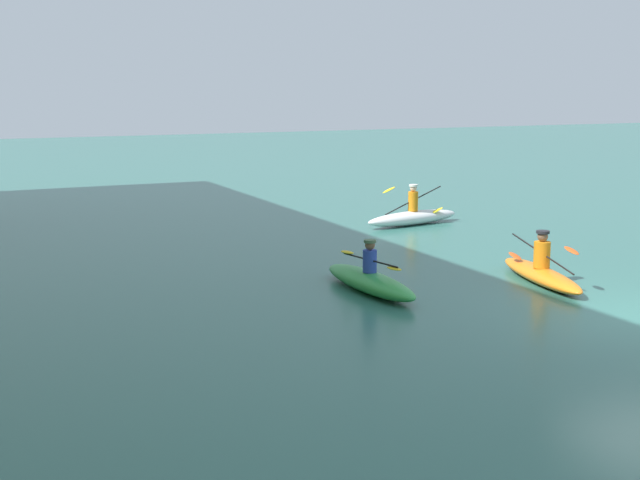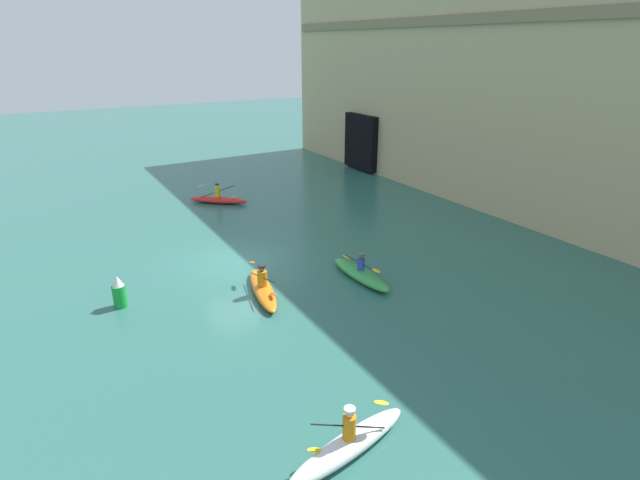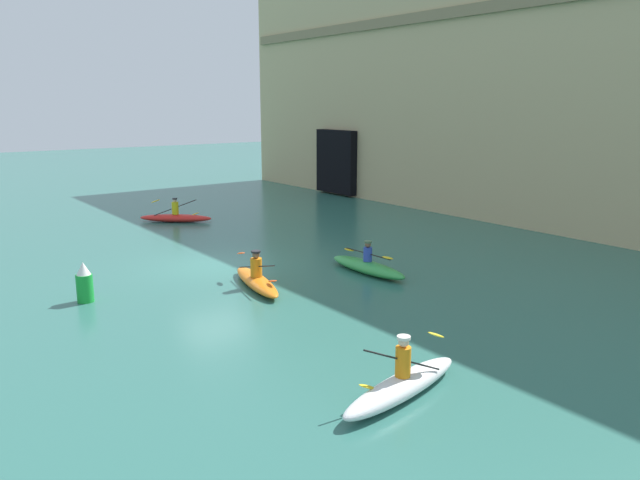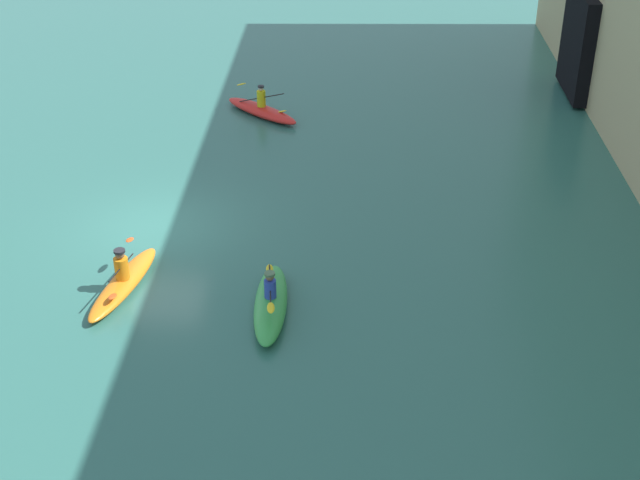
{
  "view_description": "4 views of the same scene",
  "coord_description": "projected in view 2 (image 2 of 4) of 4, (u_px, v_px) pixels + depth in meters",
  "views": [
    {
      "loc": [
        -12.1,
        12.2,
        4.36
      ],
      "look_at": [
        4.48,
        4.59,
        1.1
      ],
      "focal_mm": 50.0,
      "sensor_mm": 36.0,
      "label": 1
    },
    {
      "loc": [
        18.49,
        -6.62,
        8.63
      ],
      "look_at": [
        2.28,
        2.83,
        1.21
      ],
      "focal_mm": 28.0,
      "sensor_mm": 36.0,
      "label": 2
    },
    {
      "loc": [
        19.35,
        -9.57,
        5.6
      ],
      "look_at": [
        3.66,
        1.95,
        1.29
      ],
      "focal_mm": 35.0,
      "sensor_mm": 36.0,
      "label": 3
    },
    {
      "loc": [
        21.92,
        5.56,
        12.49
      ],
      "look_at": [
        2.82,
        4.81,
        1.33
      ],
      "focal_mm": 50.0,
      "sensor_mm": 36.0,
      "label": 4
    }
  ],
  "objects": [
    {
      "name": "ground_plane",
      "position": [
        235.0,
        262.0,
        21.13
      ],
      "size": [
        120.0,
        120.0,
        0.0
      ],
      "primitive_type": "plane",
      "color": "#2D665B"
    },
    {
      "name": "cliff_bluff",
      "position": [
        569.0,
        68.0,
        24.26
      ],
      "size": [
        45.41,
        5.76,
        15.09
      ],
      "color": "tan",
      "rests_on": "ground"
    },
    {
      "name": "kayak_white",
      "position": [
        349.0,
        444.0,
        11.19
      ],
      "size": [
        1.34,
        3.58,
        1.25
      ],
      "rotation": [
        0.0,
        0.0,
        4.91
      ],
      "color": "white",
      "rests_on": "ground"
    },
    {
      "name": "kayak_green",
      "position": [
        361.0,
        274.0,
        19.51
      ],
      "size": [
        3.47,
        0.87,
        1.1
      ],
      "rotation": [
        0.0,
        0.0,
        0.02
      ],
      "color": "green",
      "rests_on": "ground"
    },
    {
      "name": "kayak_orange",
      "position": [
        263.0,
        288.0,
        18.38
      ],
      "size": [
        3.63,
        1.48,
        1.15
      ],
      "rotation": [
        0.0,
        0.0,
        6.06
      ],
      "color": "orange",
      "rests_on": "ground"
    },
    {
      "name": "kayak_red",
      "position": [
        218.0,
        199.0,
        28.84
      ],
      "size": [
        2.88,
        3.13,
        1.15
      ],
      "rotation": [
        0.0,
        0.0,
        3.99
      ],
      "color": "red",
      "rests_on": "ground"
    },
    {
      "name": "marker_buoy",
      "position": [
        119.0,
        292.0,
        17.37
      ],
      "size": [
        0.47,
        0.47,
        1.17
      ],
      "color": "green",
      "rests_on": "ground"
    }
  ]
}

